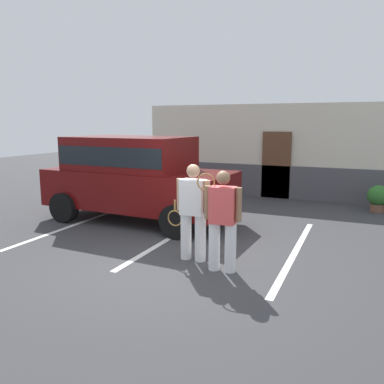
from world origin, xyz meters
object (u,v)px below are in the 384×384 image
Objects in this scene: parked_suv at (135,174)px; tennis_player_woman at (222,219)px; potted_plant_by_porch at (378,197)px; tennis_player_man at (193,211)px.

parked_suv reaches higher than tennis_player_woman.
parked_suv is 6.50m from potted_plant_by_porch.
parked_suv is at bearing -37.71° from tennis_player_man.
tennis_player_man is 1.03× the size of tennis_player_woman.
parked_suv reaches higher than tennis_player_man.
tennis_player_man is at bearing -37.78° from parked_suv.
parked_suv is at bearing -40.29° from tennis_player_woman.
tennis_player_man is 6.25m from potted_plant_by_porch.
parked_suv is 2.84× the size of tennis_player_woman.
tennis_player_woman is at bearing -113.17° from potted_plant_by_porch.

